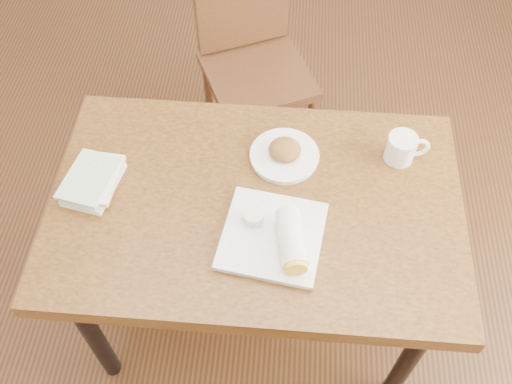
# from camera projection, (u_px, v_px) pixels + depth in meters

# --- Properties ---
(ground) EXTENTS (4.00, 5.00, 0.01)m
(ground) POSITION_uv_depth(u_px,v_px,m) (256.00, 306.00, 2.33)
(ground) COLOR #472814
(ground) RESTS_ON ground
(table) EXTENTS (1.25, 0.80, 0.75)m
(table) POSITION_uv_depth(u_px,v_px,m) (256.00, 217.00, 1.78)
(table) COLOR brown
(table) RESTS_ON ground
(chair_far) EXTENTS (0.56, 0.56, 0.95)m
(chair_far) POSITION_uv_depth(u_px,v_px,m) (251.00, 50.00, 2.41)
(chair_far) COLOR #4F2C16
(chair_far) RESTS_ON ground
(plate_scone) EXTENTS (0.22, 0.22, 0.07)m
(plate_scone) POSITION_uv_depth(u_px,v_px,m) (285.00, 153.00, 1.79)
(plate_scone) COLOR white
(plate_scone) RESTS_ON table
(coffee_mug) EXTENTS (0.14, 0.09, 0.09)m
(coffee_mug) POSITION_uv_depth(u_px,v_px,m) (402.00, 148.00, 1.77)
(coffee_mug) COLOR white
(coffee_mug) RESTS_ON table
(plate_burrito) EXTENTS (0.32, 0.32, 0.09)m
(plate_burrito) POSITION_uv_depth(u_px,v_px,m) (278.00, 237.00, 1.61)
(plate_burrito) COLOR white
(plate_burrito) RESTS_ON table
(book_stack) EXTENTS (0.17, 0.22, 0.05)m
(book_stack) POSITION_uv_depth(u_px,v_px,m) (93.00, 180.00, 1.73)
(book_stack) COLOR white
(book_stack) RESTS_ON table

